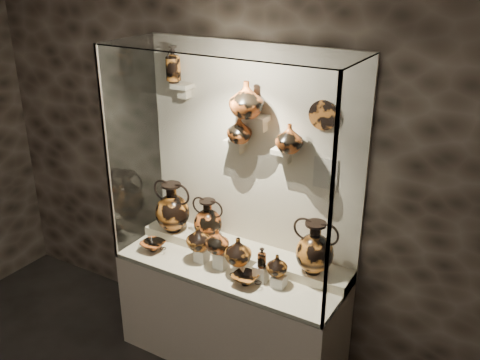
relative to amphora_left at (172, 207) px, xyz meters
name	(u,v)px	position (x,y,z in m)	size (l,w,h in m)	color
wall_back	(253,154)	(0.61, 0.19, 0.50)	(5.00, 0.02, 3.20)	black
plinth	(231,314)	(0.61, -0.13, -0.70)	(1.70, 0.60, 0.80)	#C1B59B
front_tier	(231,268)	(0.61, -0.13, -0.29)	(1.68, 0.58, 0.03)	beige
rear_tier	(243,253)	(0.61, 0.05, -0.25)	(1.70, 0.25, 0.10)	beige
back_panel	(253,154)	(0.61, 0.19, 0.50)	(1.70, 0.03, 1.60)	#C1B59B
glass_front	(205,183)	(0.61, -0.42, 0.50)	(1.70, 0.01, 1.60)	white
glass_left	(134,147)	(-0.23, -0.13, 0.50)	(0.01, 0.60, 1.60)	white
glass_right	(350,194)	(1.46, -0.13, 0.50)	(0.01, 0.60, 1.60)	white
glass_top	(229,48)	(0.61, -0.13, 1.29)	(1.70, 0.60, 0.01)	white
frame_post_left	(107,159)	(-0.23, -0.42, 0.50)	(0.02, 0.02, 1.60)	gray
frame_post_right	(331,213)	(1.45, -0.42, 0.50)	(0.02, 0.02, 1.60)	gray
pedestal_a	(202,255)	(0.39, -0.18, -0.22)	(0.09, 0.09, 0.10)	silver
pedestal_b	(221,259)	(0.56, -0.18, -0.21)	(0.09, 0.09, 0.13)	silver
pedestal_c	(241,268)	(0.73, -0.18, -0.23)	(0.09, 0.09, 0.09)	silver
pedestal_d	(261,273)	(0.89, -0.18, -0.21)	(0.09, 0.09, 0.12)	silver
pedestal_e	(279,281)	(1.03, -0.18, -0.23)	(0.09, 0.09, 0.08)	silver
bracket_ul	(182,86)	(0.06, 0.11, 0.95)	(0.14, 0.12, 0.04)	#C1B59B
bracket_ca	(236,142)	(0.51, 0.11, 0.60)	(0.14, 0.12, 0.04)	#C1B59B
bracket_cb	(261,119)	(0.71, 0.11, 0.80)	(0.10, 0.12, 0.04)	#C1B59B
bracket_cc	(283,151)	(0.89, 0.11, 0.60)	(0.14, 0.12, 0.04)	#C1B59B
amphora_left	(172,207)	(0.00, 0.00, 0.00)	(0.32, 0.32, 0.41)	#B76823
amphora_mid	(208,219)	(0.31, 0.03, -0.04)	(0.26, 0.26, 0.33)	#B95520
amphora_right	(315,247)	(1.20, 0.01, -0.01)	(0.31, 0.31, 0.39)	#B76823
jug_a	(198,238)	(0.38, -0.19, -0.08)	(0.18, 0.18, 0.19)	#B76823
jug_b	(217,241)	(0.54, -0.19, -0.05)	(0.17, 0.17, 0.18)	#B95520
jug_c	(238,251)	(0.72, -0.19, -0.08)	(0.19, 0.19, 0.20)	#B76823
jug_e	(277,265)	(1.01, -0.17, -0.12)	(0.15, 0.15, 0.15)	#B76823
lekythos_small	(262,256)	(0.91, -0.19, -0.07)	(0.07, 0.07, 0.17)	#B95520
kylix_left	(153,245)	(-0.01, -0.24, -0.23)	(0.23, 0.20, 0.09)	#B95520
kylix_right	(246,278)	(0.83, -0.27, -0.23)	(0.23, 0.20, 0.09)	#B76823
lekythos_tall	(173,62)	(0.00, 0.10, 1.11)	(0.12, 0.12, 0.29)	#B76823
ovoid_vase_a	(240,130)	(0.57, 0.07, 0.71)	(0.18, 0.18, 0.18)	#B95520
ovoid_vase_b	(246,99)	(0.64, 0.05, 0.94)	(0.23, 0.23, 0.25)	#B95520
ovoid_vase_c	(289,138)	(0.95, 0.07, 0.71)	(0.19, 0.19, 0.19)	#B95520
wall_plate	(323,115)	(1.15, 0.16, 0.87)	(0.20, 0.20, 0.02)	#9F571F
info_placard	(325,173)	(1.18, 0.17, 0.47)	(0.16, 0.01, 0.22)	beige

